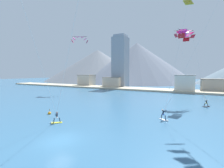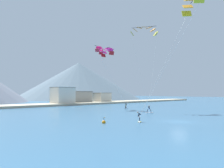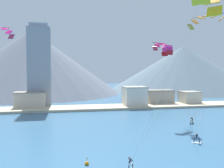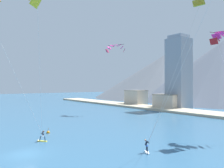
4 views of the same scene
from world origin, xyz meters
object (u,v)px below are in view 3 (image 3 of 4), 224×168
Objects in this scene: parafoil_kite_near_trail at (208,21)px; race_marker_buoy at (87,164)px; kitesurfer_mid_center at (192,122)px; kitesurfer_near_trail at (198,140)px; kitesurfer_near_lead at (129,167)px; parafoil_kite_mid_center at (161,47)px; parafoil_kite_distant_low_drift at (167,49)px; parafoil_kite_distant_high_outer at (0,31)px.

race_marker_buoy is (-23.13, -10.86, -20.58)m from parafoil_kite_near_trail.
kitesurfer_near_trail is at bearing -116.01° from kitesurfer_mid_center.
parafoil_kite_near_trail is (18.44, 13.76, 20.27)m from kitesurfer_near_lead.
parafoil_kite_mid_center is 36.90m from race_marker_buoy.
parafoil_kite_distant_low_drift is 5.17× the size of race_marker_buoy.
parafoil_kite_distant_low_drift reaches higher than kitesurfer_mid_center.
parafoil_kite_mid_center is 3.24× the size of parafoil_kite_distant_low_drift.
kitesurfer_near_lead is at bearing -31.76° from race_marker_buoy.
parafoil_kite_distant_low_drift is (36.38, -6.16, -3.90)m from parafoil_kite_distant_high_outer.
kitesurfer_near_lead is 0.10× the size of parafoil_kite_mid_center.
kitesurfer_near_trail reaches higher than race_marker_buoy.
parafoil_kite_near_trail reaches higher than parafoil_kite_distant_high_outer.
kitesurfer_near_trail is 22.98m from parafoil_kite_distant_low_drift.
kitesurfer_near_lead reaches higher than kitesurfer_mid_center.
parafoil_kite_distant_high_outer is at bearing 175.83° from parafoil_kite_mid_center.
kitesurfer_near_trail is 1.72× the size of race_marker_buoy.
kitesurfer_near_lead is 30.37m from kitesurfer_mid_center.
parafoil_kite_distant_low_drift reaches higher than race_marker_buoy.
kitesurfer_near_trail is at bearing -33.16° from parafoil_kite_distant_high_outer.
parafoil_kite_mid_center is at bearing 51.49° from race_marker_buoy.
parafoil_kite_distant_high_outer is at bearing 156.17° from parafoil_kite_near_trail.
kitesurfer_near_trail is at bearing -131.34° from parafoil_kite_near_trail.
parafoil_kite_distant_low_drift is at bearing 57.95° from kitesurfer_near_lead.
race_marker_buoy is at bearing -132.65° from parafoil_kite_distant_low_drift.
parafoil_kite_distant_high_outer reaches higher than kitesurfer_near_lead.
kitesurfer_near_lead is at bearing -118.80° from parafoil_kite_mid_center.
parafoil_kite_near_trail is 12.28m from parafoil_kite_distant_low_drift.
kitesurfer_near_trail is 0.09× the size of parafoil_kite_near_trail.
race_marker_buoy is at bearing 148.24° from kitesurfer_near_lead.
parafoil_kite_distant_high_outer is (-36.39, 2.65, 2.97)m from parafoil_kite_mid_center.
race_marker_buoy is (-20.31, -25.53, -17.26)m from parafoil_kite_mid_center.
race_marker_buoy is at bearing -142.40° from kitesurfer_mid_center.
kitesurfer_mid_center is (6.76, 13.85, -0.06)m from kitesurfer_near_trail.
kitesurfer_near_lead is 30.66m from parafoil_kite_near_trail.
kitesurfer_near_trail is at bearing 31.58° from kitesurfer_near_lead.
parafoil_kite_mid_center is 2.97× the size of parafoil_kite_distant_high_outer.
kitesurfer_mid_center is 0.10× the size of parafoil_kite_mid_center.
kitesurfer_near_lead is 0.08× the size of parafoil_kite_near_trail.
kitesurfer_near_lead is 5.52m from race_marker_buoy.
kitesurfer_near_trail is 15.42m from kitesurfer_mid_center.
parafoil_kite_distant_high_outer is (-41.34, 8.74, 19.93)m from kitesurfer_mid_center.
kitesurfer_mid_center is (20.57, 22.34, 0.00)m from kitesurfer_near_lead.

